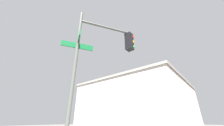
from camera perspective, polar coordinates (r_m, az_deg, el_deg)
name	(u,v)px	position (r m, az deg, el deg)	size (l,w,h in m)	color
traffic_signal_near	(104,54)	(4.75, -3.79, 4.04)	(1.63, 2.55, 5.60)	#474C47
building_stucco	(141,106)	(30.80, 12.83, -18.38)	(19.94, 21.23, 9.11)	#BCB7AD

